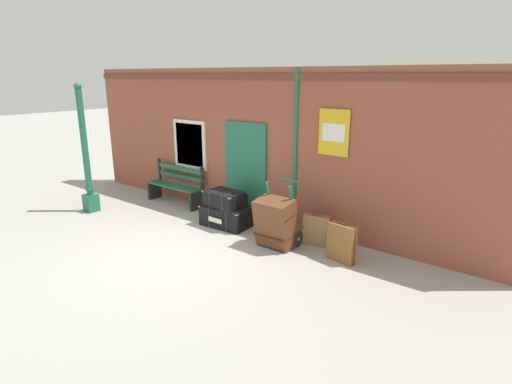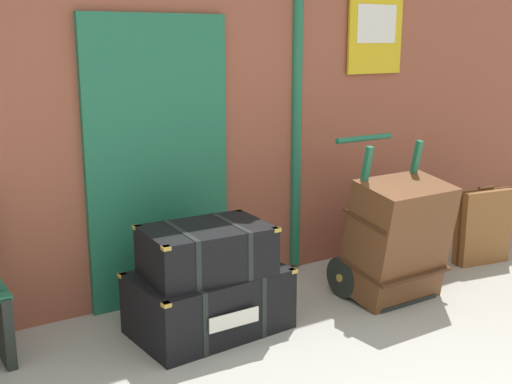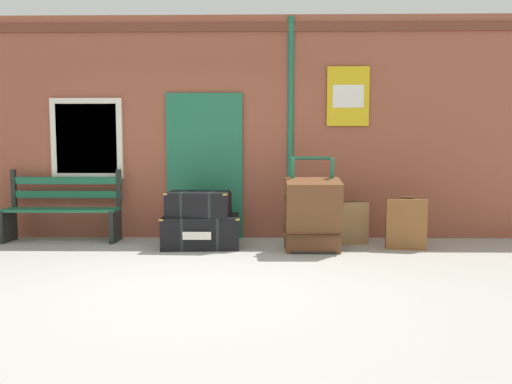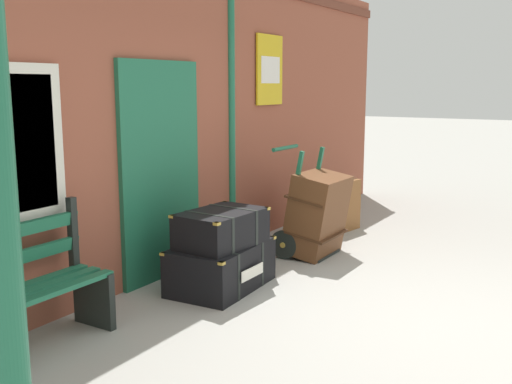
{
  "view_description": "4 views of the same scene",
  "coord_description": "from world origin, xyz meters",
  "px_view_note": "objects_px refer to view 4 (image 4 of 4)",
  "views": [
    {
      "loc": [
        5.31,
        -4.27,
        3.05
      ],
      "look_at": [
        0.53,
        1.9,
        0.81
      ],
      "focal_mm": 28.73,
      "sensor_mm": 36.0,
      "label": 1
    },
    {
      "loc": [
        -2.07,
        -1.82,
        1.93
      ],
      "look_at": [
        0.34,
        1.91,
        0.87
      ],
      "focal_mm": 45.41,
      "sensor_mm": 36.0,
      "label": 2
    },
    {
      "loc": [
        0.69,
        -4.55,
        1.27
      ],
      "look_at": [
        0.59,
        1.69,
        0.74
      ],
      "focal_mm": 33.78,
      "sensor_mm": 36.0,
      "label": 3
    },
    {
      "loc": [
        -4.53,
        -1.31,
        1.87
      ],
      "look_at": [
        0.47,
        1.74,
        0.82
      ],
      "focal_mm": 41.94,
      "sensor_mm": 36.0,
      "label": 4
    }
  ],
  "objects_px": {
    "lamp_post": "(5,303)",
    "steamer_trunk_middle": "(221,228)",
    "steamer_trunk_base": "(221,266)",
    "large_brown_trunk": "(317,214)",
    "suitcase_olive": "(299,215)",
    "porters_trolley": "(303,229)",
    "suitcase_beige": "(345,206)",
    "platform_bench": "(2,299)"
  },
  "relations": [
    {
      "from": "porters_trolley",
      "to": "platform_bench",
      "type": "bearing_deg",
      "value": 171.54
    },
    {
      "from": "porters_trolley",
      "to": "suitcase_olive",
      "type": "bearing_deg",
      "value": 31.6
    },
    {
      "from": "suitcase_beige",
      "to": "suitcase_olive",
      "type": "xyz_separation_m",
      "value": [
        -0.67,
        0.33,
        -0.04
      ]
    },
    {
      "from": "lamp_post",
      "to": "steamer_trunk_base",
      "type": "xyz_separation_m",
      "value": [
        3.12,
        1.22,
        -0.88
      ]
    },
    {
      "from": "platform_bench",
      "to": "steamer_trunk_middle",
      "type": "distance_m",
      "value": 2.04
    },
    {
      "from": "lamp_post",
      "to": "platform_bench",
      "type": "distance_m",
      "value": 2.07
    },
    {
      "from": "steamer_trunk_middle",
      "to": "porters_trolley",
      "type": "relative_size",
      "value": 0.7
    },
    {
      "from": "large_brown_trunk",
      "to": "porters_trolley",
      "type": "bearing_deg",
      "value": 90.0
    },
    {
      "from": "lamp_post",
      "to": "suitcase_beige",
      "type": "relative_size",
      "value": 4.16
    },
    {
      "from": "porters_trolley",
      "to": "suitcase_beige",
      "type": "relative_size",
      "value": 1.73
    },
    {
      "from": "suitcase_beige",
      "to": "suitcase_olive",
      "type": "relative_size",
      "value": 1.13
    },
    {
      "from": "porters_trolley",
      "to": "suitcase_beige",
      "type": "bearing_deg",
      "value": 0.62
    },
    {
      "from": "steamer_trunk_middle",
      "to": "large_brown_trunk",
      "type": "relative_size",
      "value": 0.89
    },
    {
      "from": "lamp_post",
      "to": "porters_trolley",
      "type": "relative_size",
      "value": 2.41
    },
    {
      "from": "platform_bench",
      "to": "suitcase_olive",
      "type": "distance_m",
      "value": 4.03
    },
    {
      "from": "platform_bench",
      "to": "porters_trolley",
      "type": "bearing_deg",
      "value": -8.46
    },
    {
      "from": "lamp_post",
      "to": "porters_trolley",
      "type": "height_order",
      "value": "lamp_post"
    },
    {
      "from": "lamp_post",
      "to": "porters_trolley",
      "type": "xyz_separation_m",
      "value": [
        4.56,
        1.11,
        -0.82
      ]
    },
    {
      "from": "platform_bench",
      "to": "steamer_trunk_middle",
      "type": "relative_size",
      "value": 1.91
    },
    {
      "from": "steamer_trunk_middle",
      "to": "large_brown_trunk",
      "type": "height_order",
      "value": "large_brown_trunk"
    },
    {
      "from": "steamer_trunk_middle",
      "to": "steamer_trunk_base",
      "type": "bearing_deg",
      "value": 44.7
    },
    {
      "from": "platform_bench",
      "to": "steamer_trunk_base",
      "type": "xyz_separation_m",
      "value": [
        2.01,
        -0.4,
        -0.23
      ]
    },
    {
      "from": "porters_trolley",
      "to": "lamp_post",
      "type": "bearing_deg",
      "value": -166.34
    },
    {
      "from": "lamp_post",
      "to": "steamer_trunk_middle",
      "type": "relative_size",
      "value": 3.45
    },
    {
      "from": "porters_trolley",
      "to": "suitcase_olive",
      "type": "xyz_separation_m",
      "value": [
        0.56,
        0.35,
        0.02
      ]
    },
    {
      "from": "platform_bench",
      "to": "steamer_trunk_base",
      "type": "distance_m",
      "value": 2.07
    },
    {
      "from": "steamer_trunk_middle",
      "to": "large_brown_trunk",
      "type": "xyz_separation_m",
      "value": [
        1.47,
        -0.26,
        -0.11
      ]
    },
    {
      "from": "lamp_post",
      "to": "large_brown_trunk",
      "type": "xyz_separation_m",
      "value": [
        4.56,
        0.93,
        -0.63
      ]
    },
    {
      "from": "steamer_trunk_base",
      "to": "steamer_trunk_middle",
      "type": "height_order",
      "value": "steamer_trunk_middle"
    },
    {
      "from": "steamer_trunk_base",
      "to": "lamp_post",
      "type": "bearing_deg",
      "value": -158.57
    },
    {
      "from": "suitcase_beige",
      "to": "suitcase_olive",
      "type": "height_order",
      "value": "suitcase_beige"
    },
    {
      "from": "lamp_post",
      "to": "large_brown_trunk",
      "type": "bearing_deg",
      "value": 11.58
    },
    {
      "from": "porters_trolley",
      "to": "suitcase_olive",
      "type": "relative_size",
      "value": 1.95
    },
    {
      "from": "large_brown_trunk",
      "to": "suitcase_olive",
      "type": "xyz_separation_m",
      "value": [
        0.56,
        0.52,
        -0.18
      ]
    },
    {
      "from": "porters_trolley",
      "to": "suitcase_beige",
      "type": "distance_m",
      "value": 1.23
    },
    {
      "from": "platform_bench",
      "to": "suitcase_beige",
      "type": "xyz_separation_m",
      "value": [
        4.69,
        -0.5,
        -0.12
      ]
    },
    {
      "from": "platform_bench",
      "to": "steamer_trunk_base",
      "type": "height_order",
      "value": "platform_bench"
    },
    {
      "from": "lamp_post",
      "to": "steamer_trunk_middle",
      "type": "bearing_deg",
      "value": 21.2
    },
    {
      "from": "lamp_post",
      "to": "steamer_trunk_base",
      "type": "relative_size",
      "value": 2.77
    },
    {
      "from": "platform_bench",
      "to": "porters_trolley",
      "type": "xyz_separation_m",
      "value": [
        3.46,
        -0.51,
        -0.17
      ]
    },
    {
      "from": "steamer_trunk_base",
      "to": "porters_trolley",
      "type": "xyz_separation_m",
      "value": [
        1.45,
        -0.11,
        0.06
      ]
    },
    {
      "from": "lamp_post",
      "to": "suitcase_beige",
      "type": "bearing_deg",
      "value": 10.97
    }
  ]
}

